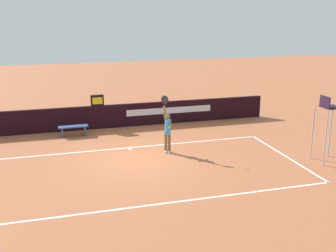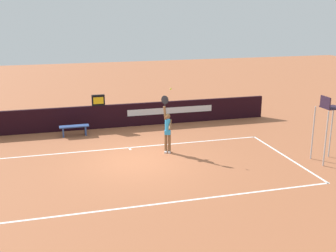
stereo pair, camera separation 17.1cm
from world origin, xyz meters
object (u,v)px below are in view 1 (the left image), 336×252
Objects in this scene: umpire_chair at (328,119)px; courtside_bench_near at (73,129)px; tennis_player at (167,130)px; speed_display at (97,100)px; tennis_ball at (171,89)px.

umpire_chair reaches higher than courtside_bench_near.
tennis_player is at bearing -43.76° from courtside_bench_near.
speed_display is 4.75m from tennis_player.
tennis_ball reaches higher than speed_display.
tennis_player is 33.29× the size of tennis_ball.
umpire_chair is (5.38, -2.52, 0.69)m from tennis_player.
tennis_player is at bearing -168.53° from tennis_ball.
tennis_ball is (2.35, -4.16, 1.17)m from speed_display.
tennis_ball is at bearing -60.54° from speed_display.
speed_display is at bearing 117.84° from tennis_player.
umpire_chair reaches higher than tennis_player.
tennis_player is 5.98m from umpire_chair.
tennis_ball is 5.90m from umpire_chair.
tennis_ball reaches higher than tennis_player.
courtside_bench_near is at bearing 136.24° from tennis_player.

